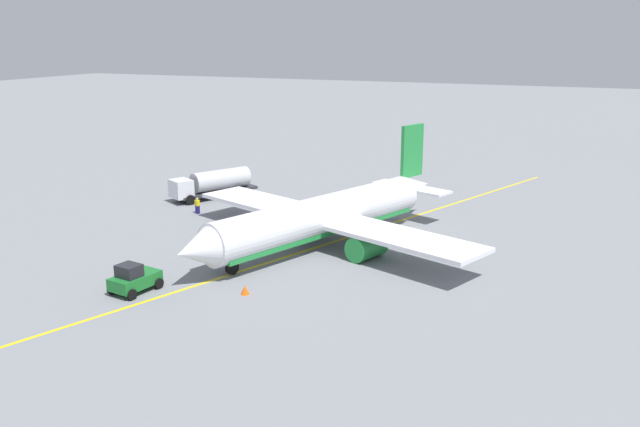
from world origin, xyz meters
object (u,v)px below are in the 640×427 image
object	(u,v)px
airplane	(324,217)
fuel_tanker	(213,183)
refueling_worker	(197,206)
safety_cone_nose	(245,290)
pushback_tug	(134,279)

from	to	relation	value
airplane	fuel_tanker	world-z (taller)	airplane
fuel_tanker	refueling_worker	xyz separation A→B (m)	(6.59, 2.20, -0.90)
safety_cone_nose	airplane	bearing A→B (deg)	177.16
fuel_tanker	pushback_tug	bearing A→B (deg)	20.76
airplane	pushback_tug	bearing A→B (deg)	-27.61
fuel_tanker	safety_cone_nose	distance (m)	30.26
fuel_tanker	refueling_worker	distance (m)	7.01
refueling_worker	safety_cone_nose	bearing A→B (deg)	41.48
airplane	pushback_tug	xyz separation A→B (m)	(15.82, -8.28, -1.57)
airplane	pushback_tug	world-z (taller)	airplane
pushback_tug	safety_cone_nose	distance (m)	8.14
airplane	fuel_tanker	xyz separation A→B (m)	(-11.29, -18.56, -0.85)
safety_cone_nose	fuel_tanker	bearing A→B (deg)	-143.67
airplane	safety_cone_nose	distance (m)	13.26
pushback_tug	refueling_worker	world-z (taller)	pushback_tug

